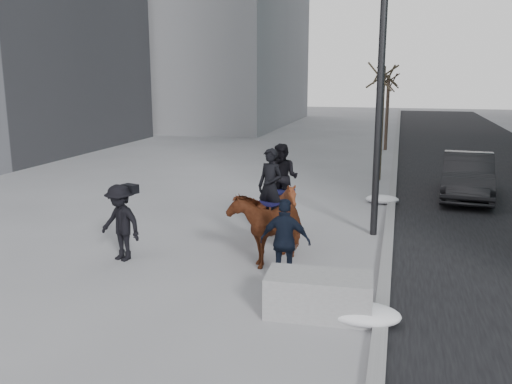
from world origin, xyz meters
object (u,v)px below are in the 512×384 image
(planter, at_px, (319,295))
(car_near, at_px, (467,176))
(mounted_right, at_px, (281,203))
(mounted_left, at_px, (269,219))

(planter, bearing_deg, car_near, 71.44)
(planter, height_order, mounted_right, mounted_right)
(planter, distance_m, mounted_right, 4.35)
(mounted_left, distance_m, mounted_right, 1.38)
(mounted_right, bearing_deg, planter, -68.89)
(mounted_right, bearing_deg, car_near, 51.98)
(car_near, bearing_deg, mounted_right, -122.76)
(car_near, bearing_deg, mounted_left, -117.54)
(mounted_left, height_order, mounted_right, mounted_left)
(car_near, xyz_separation_m, mounted_left, (-5.08, -7.88, 0.18))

